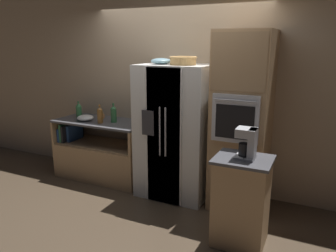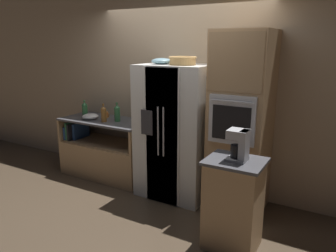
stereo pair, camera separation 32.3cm
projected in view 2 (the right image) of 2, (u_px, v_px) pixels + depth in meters
name	position (u px, v px, depth m)	size (l,w,h in m)	color
ground_plane	(166.00, 191.00, 4.58)	(20.00, 20.00, 0.00)	#4C3D2D
wall_back	(181.00, 88.00, 4.61)	(12.00, 0.06, 2.80)	tan
counter_left	(107.00, 155.00, 5.11)	(1.41, 0.66, 0.89)	tan
refrigerator	(176.00, 132.00, 4.34)	(0.94, 0.76, 1.76)	white
wall_oven	(241.00, 123.00, 3.90)	(0.65, 0.71, 2.17)	tan
island_counter	(233.00, 204.00, 3.25)	(0.56, 0.48, 0.93)	tan
wicker_basket	(183.00, 60.00, 3.98)	(0.34, 0.34, 0.10)	tan
fruit_bowl	(162.00, 61.00, 4.16)	(0.26, 0.26, 0.08)	#668C99
bottle_tall	(117.00, 113.00, 4.82)	(0.08, 0.08, 0.28)	#33723F
bottle_short	(85.00, 109.00, 5.14)	(0.09, 0.09, 0.26)	#33723F
bottle_wide	(104.00, 114.00, 4.78)	(0.08, 0.08, 0.27)	brown
mug	(106.00, 115.00, 5.07)	(0.11, 0.08, 0.10)	orange
mixing_bowl	(90.00, 116.00, 4.98)	(0.25, 0.25, 0.09)	white
coffee_maker	(240.00, 144.00, 3.08)	(0.19, 0.18, 0.30)	#B2B2B7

